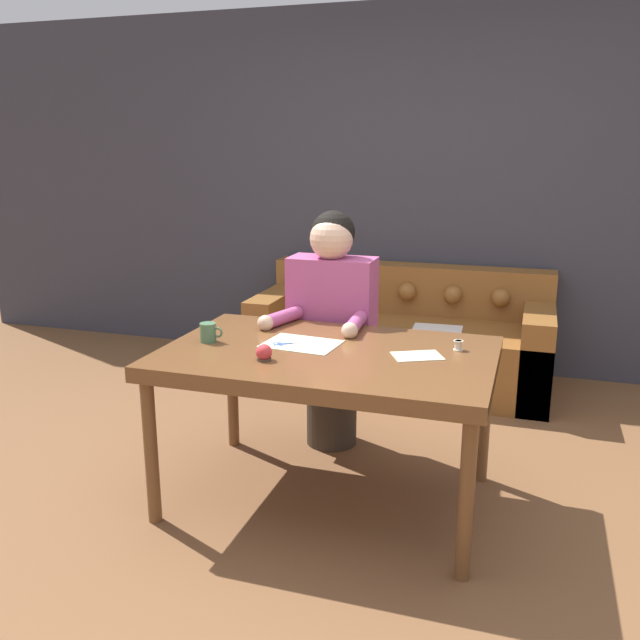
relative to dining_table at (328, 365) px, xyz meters
name	(u,v)px	position (x,y,z in m)	size (l,w,h in m)	color
ground_plane	(345,508)	(0.11, -0.05, -0.67)	(16.00, 16.00, 0.00)	brown
wall_back	(432,192)	(0.11, 2.21, 0.63)	(8.00, 0.06, 2.60)	#383842
dining_table	(328,365)	(0.00, 0.00, 0.00)	(1.48, 0.96, 0.74)	brown
couch	(402,341)	(0.00, 1.76, -0.38)	(2.02, 0.87, 0.79)	brown
person	(332,326)	(-0.17, 0.60, 0.01)	(0.52, 0.56, 1.30)	#33281E
pattern_paper_main	(301,344)	(-0.15, 0.06, 0.07)	(0.36, 0.28, 0.00)	beige
pattern_paper_offcut	(417,356)	(0.40, 0.04, 0.07)	(0.25, 0.22, 0.00)	beige
scissors	(287,344)	(-0.21, 0.03, 0.07)	(0.20, 0.15, 0.01)	silver
mug	(208,332)	(-0.57, -0.04, 0.11)	(0.11, 0.08, 0.09)	#47704C
thread_spool	(458,345)	(0.56, 0.19, 0.09)	(0.04, 0.04, 0.05)	beige
pin_cushion	(264,353)	(-0.22, -0.22, 0.10)	(0.07, 0.07, 0.07)	#4C3828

